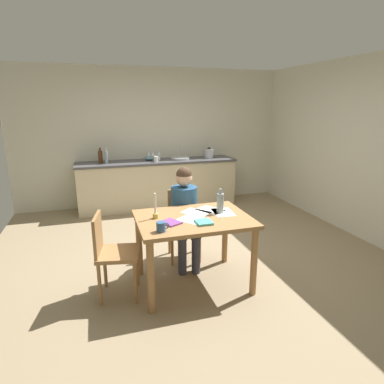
{
  "coord_description": "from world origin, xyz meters",
  "views": [
    {
      "loc": [
        -1.14,
        -3.69,
        1.91
      ],
      "look_at": [
        0.01,
        0.04,
        0.85
      ],
      "focal_mm": 30.12,
      "sensor_mm": 36.0,
      "label": 1
    }
  ],
  "objects_px": {
    "chair_at_table": "(183,221)",
    "wine_bottle_on_table": "(220,203)",
    "book_magazine": "(171,222)",
    "stovetop_kettle": "(209,153)",
    "chair_side_empty": "(112,251)",
    "book_cookery": "(204,222)",
    "bottle_vinegar": "(106,157)",
    "sink_unit": "(180,158)",
    "teacup_on_counter": "(156,159)",
    "dining_table": "(193,228)",
    "coffee_mug": "(161,227)",
    "wine_glass_near_sink": "(159,153)",
    "candlestick": "(155,211)",
    "person_seated": "(185,210)",
    "wine_glass_by_kettle": "(153,154)",
    "bottle_oil": "(100,156)",
    "wine_glass_back_left": "(149,154)",
    "mixing_bowl": "(149,158)"
  },
  "relations": [
    {
      "from": "chair_at_table",
      "to": "wine_bottle_on_table",
      "type": "xyz_separation_m",
      "value": [
        0.25,
        -0.62,
        0.4
      ]
    },
    {
      "from": "book_magazine",
      "to": "stovetop_kettle",
      "type": "bearing_deg",
      "value": 36.32
    },
    {
      "from": "chair_side_empty",
      "to": "book_magazine",
      "type": "height_order",
      "value": "chair_side_empty"
    },
    {
      "from": "book_cookery",
      "to": "bottle_vinegar",
      "type": "xyz_separation_m",
      "value": [
        -0.79,
        3.04,
        0.23
      ]
    },
    {
      "from": "sink_unit",
      "to": "teacup_on_counter",
      "type": "relative_size",
      "value": 3.02
    },
    {
      "from": "dining_table",
      "to": "bottle_vinegar",
      "type": "xyz_separation_m",
      "value": [
        -0.74,
        2.84,
        0.36
      ]
    },
    {
      "from": "chair_at_table",
      "to": "coffee_mug",
      "type": "height_order",
      "value": "same"
    },
    {
      "from": "book_magazine",
      "to": "wine_glass_near_sink",
      "type": "relative_size",
      "value": 1.23
    },
    {
      "from": "candlestick",
      "to": "sink_unit",
      "type": "relative_size",
      "value": 0.75
    },
    {
      "from": "stovetop_kettle",
      "to": "coffee_mug",
      "type": "bearing_deg",
      "value": -116.99
    },
    {
      "from": "bottle_vinegar",
      "to": "teacup_on_counter",
      "type": "distance_m",
      "value": 0.88
    },
    {
      "from": "chair_side_empty",
      "to": "teacup_on_counter",
      "type": "distance_m",
      "value": 2.93
    },
    {
      "from": "person_seated",
      "to": "wine_glass_by_kettle",
      "type": "bearing_deg",
      "value": 88.39
    },
    {
      "from": "sink_unit",
      "to": "stovetop_kettle",
      "type": "relative_size",
      "value": 1.64
    },
    {
      "from": "dining_table",
      "to": "bottle_vinegar",
      "type": "height_order",
      "value": "bottle_vinegar"
    },
    {
      "from": "coffee_mug",
      "to": "candlestick",
      "type": "xyz_separation_m",
      "value": [
        0.02,
        0.37,
        0.03
      ]
    },
    {
      "from": "bottle_vinegar",
      "to": "chair_side_empty",
      "type": "bearing_deg",
      "value": -92.23
    },
    {
      "from": "coffee_mug",
      "to": "book_cookery",
      "type": "relative_size",
      "value": 0.73
    },
    {
      "from": "bottle_oil",
      "to": "stovetop_kettle",
      "type": "xyz_separation_m",
      "value": [
        2.06,
        -0.04,
        -0.02
      ]
    },
    {
      "from": "candlestick",
      "to": "book_magazine",
      "type": "relative_size",
      "value": 1.42
    },
    {
      "from": "book_cookery",
      "to": "wine_glass_by_kettle",
      "type": "bearing_deg",
      "value": 88.47
    },
    {
      "from": "chair_side_empty",
      "to": "wine_bottle_on_table",
      "type": "xyz_separation_m",
      "value": [
        1.17,
        0.04,
        0.39
      ]
    },
    {
      "from": "dining_table",
      "to": "teacup_on_counter",
      "type": "height_order",
      "value": "teacup_on_counter"
    },
    {
      "from": "bottle_oil",
      "to": "wine_glass_near_sink",
      "type": "xyz_separation_m",
      "value": [
        1.09,
        0.11,
        -0.01
      ]
    },
    {
      "from": "chair_side_empty",
      "to": "sink_unit",
      "type": "distance_m",
      "value": 3.27
    },
    {
      "from": "bottle_oil",
      "to": "bottle_vinegar",
      "type": "relative_size",
      "value": 1.02
    },
    {
      "from": "wine_bottle_on_table",
      "to": "wine_glass_back_left",
      "type": "distance_m",
      "value": 3.0
    },
    {
      "from": "sink_unit",
      "to": "wine_glass_back_left",
      "type": "relative_size",
      "value": 2.34
    },
    {
      "from": "chair_at_table",
      "to": "book_cookery",
      "type": "height_order",
      "value": "chair_at_table"
    },
    {
      "from": "wine_bottle_on_table",
      "to": "teacup_on_counter",
      "type": "relative_size",
      "value": 2.24
    },
    {
      "from": "wine_bottle_on_table",
      "to": "stovetop_kettle",
      "type": "height_order",
      "value": "stovetop_kettle"
    },
    {
      "from": "mixing_bowl",
      "to": "bottle_oil",
      "type": "bearing_deg",
      "value": -178.13
    },
    {
      "from": "mixing_bowl",
      "to": "wine_glass_by_kettle",
      "type": "relative_size",
      "value": 1.19
    },
    {
      "from": "sink_unit",
      "to": "bottle_vinegar",
      "type": "xyz_separation_m",
      "value": [
        -1.37,
        -0.06,
        0.09
      ]
    },
    {
      "from": "candlestick",
      "to": "wine_glass_near_sink",
      "type": "height_order",
      "value": "wine_glass_near_sink"
    },
    {
      "from": "book_magazine",
      "to": "wine_glass_near_sink",
      "type": "bearing_deg",
      "value": 53.39
    },
    {
      "from": "coffee_mug",
      "to": "mixing_bowl",
      "type": "xyz_separation_m",
      "value": [
        0.44,
        3.25,
        0.12
      ]
    },
    {
      "from": "book_cookery",
      "to": "candlestick",
      "type": "bearing_deg",
      "value": 146.44
    },
    {
      "from": "stovetop_kettle",
      "to": "book_magazine",
      "type": "bearing_deg",
      "value": -116.38
    },
    {
      "from": "dining_table",
      "to": "wine_glass_by_kettle",
      "type": "bearing_deg",
      "value": 87.54
    },
    {
      "from": "book_magazine",
      "to": "wine_glass_near_sink",
      "type": "xyz_separation_m",
      "value": [
        0.52,
        3.15,
        0.23
      ]
    },
    {
      "from": "dining_table",
      "to": "bottle_oil",
      "type": "distance_m",
      "value": 3.07
    },
    {
      "from": "chair_at_table",
      "to": "sink_unit",
      "type": "height_order",
      "value": "sink_unit"
    },
    {
      "from": "coffee_mug",
      "to": "bottle_vinegar",
      "type": "xyz_separation_m",
      "value": [
        -0.34,
        3.13,
        0.19
      ]
    },
    {
      "from": "chair_side_empty",
      "to": "sink_unit",
      "type": "height_order",
      "value": "sink_unit"
    },
    {
      "from": "dining_table",
      "to": "sink_unit",
      "type": "bearing_deg",
      "value": 77.69
    },
    {
      "from": "dining_table",
      "to": "person_seated",
      "type": "bearing_deg",
      "value": 83.54
    },
    {
      "from": "bottle_vinegar",
      "to": "wine_glass_back_left",
      "type": "height_order",
      "value": "bottle_vinegar"
    },
    {
      "from": "candlestick",
      "to": "sink_unit",
      "type": "bearing_deg",
      "value": 70.15
    },
    {
      "from": "person_seated",
      "to": "teacup_on_counter",
      "type": "xyz_separation_m",
      "value": [
        0.08,
        2.21,
        0.27
      ]
    }
  ]
}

